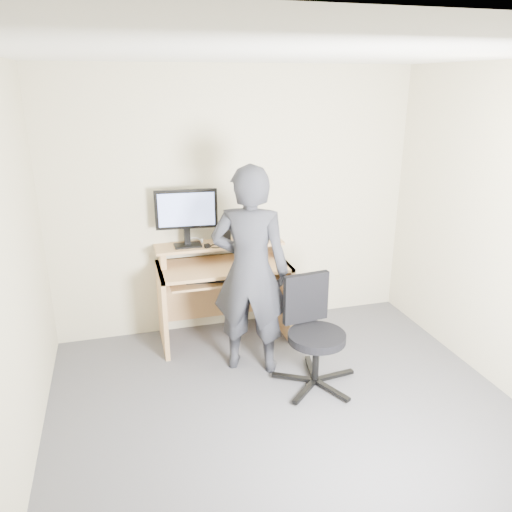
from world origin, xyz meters
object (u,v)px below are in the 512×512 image
monitor (186,213)px  person (250,272)px  desk (222,282)px  office_chair (313,328)px

monitor → person: person is taller
desk → monitor: 0.75m
desk → person: (0.10, -0.65, 0.33)m
office_chair → person: size_ratio=0.50×
person → desk: bearing=-56.6°
monitor → office_chair: 1.53m
desk → office_chair: bearing=-62.0°
desk → monitor: bearing=169.0°
desk → monitor: size_ratio=2.14×
monitor → person: 0.88m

